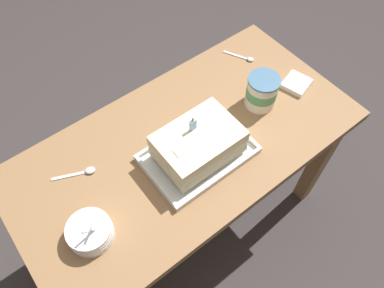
{
  "coord_description": "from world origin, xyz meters",
  "views": [
    {
      "loc": [
        -0.42,
        -0.57,
        1.75
      ],
      "look_at": [
        0.0,
        -0.03,
        0.72
      ],
      "focal_mm": 34.7,
      "sensor_mm": 36.0,
      "label": 1
    }
  ],
  "objects_px": {
    "bowl_stack": "(90,232)",
    "foil_tray": "(198,154)",
    "birthday_cake": "(199,143)",
    "napkin_pile": "(296,84)",
    "serving_spoon_near_tray": "(85,172)",
    "ice_cream_tub": "(262,91)",
    "serving_spoon_by_bowls": "(246,58)"
  },
  "relations": [
    {
      "from": "birthday_cake",
      "to": "napkin_pile",
      "type": "height_order",
      "value": "birthday_cake"
    },
    {
      "from": "foil_tray",
      "to": "bowl_stack",
      "type": "xyz_separation_m",
      "value": [
        -0.42,
        -0.02,
        0.02
      ]
    },
    {
      "from": "foil_tray",
      "to": "ice_cream_tub",
      "type": "height_order",
      "value": "ice_cream_tub"
    },
    {
      "from": "bowl_stack",
      "to": "napkin_pile",
      "type": "height_order",
      "value": "bowl_stack"
    },
    {
      "from": "bowl_stack",
      "to": "napkin_pile",
      "type": "distance_m",
      "value": 0.91
    },
    {
      "from": "birthday_cake",
      "to": "serving_spoon_near_tray",
      "type": "height_order",
      "value": "birthday_cake"
    },
    {
      "from": "birthday_cake",
      "to": "ice_cream_tub",
      "type": "height_order",
      "value": "birthday_cake"
    },
    {
      "from": "napkin_pile",
      "to": "ice_cream_tub",
      "type": "bearing_deg",
      "value": 172.46
    },
    {
      "from": "birthday_cake",
      "to": "serving_spoon_near_tray",
      "type": "bearing_deg",
      "value": 152.09
    },
    {
      "from": "bowl_stack",
      "to": "foil_tray",
      "type": "bearing_deg",
      "value": 3.36
    },
    {
      "from": "bowl_stack",
      "to": "serving_spoon_by_bowls",
      "type": "height_order",
      "value": "bowl_stack"
    },
    {
      "from": "birthday_cake",
      "to": "napkin_pile",
      "type": "relative_size",
      "value": 2.24
    },
    {
      "from": "foil_tray",
      "to": "bowl_stack",
      "type": "distance_m",
      "value": 0.42
    },
    {
      "from": "ice_cream_tub",
      "to": "napkin_pile",
      "type": "relative_size",
      "value": 1.07
    },
    {
      "from": "ice_cream_tub",
      "to": "serving_spoon_near_tray",
      "type": "bearing_deg",
      "value": 168.28
    },
    {
      "from": "foil_tray",
      "to": "napkin_pile",
      "type": "xyz_separation_m",
      "value": [
        0.49,
        0.02,
        0.0
      ]
    },
    {
      "from": "bowl_stack",
      "to": "napkin_pile",
      "type": "xyz_separation_m",
      "value": [
        0.91,
        0.04,
        -0.02
      ]
    },
    {
      "from": "ice_cream_tub",
      "to": "birthday_cake",
      "type": "bearing_deg",
      "value": -172.81
    },
    {
      "from": "serving_spoon_by_bowls",
      "to": "bowl_stack",
      "type": "bearing_deg",
      "value": -162.7
    },
    {
      "from": "foil_tray",
      "to": "napkin_pile",
      "type": "relative_size",
      "value": 3.03
    },
    {
      "from": "ice_cream_tub",
      "to": "serving_spoon_near_tray",
      "type": "relative_size",
      "value": 0.91
    },
    {
      "from": "ice_cream_tub",
      "to": "serving_spoon_by_bowls",
      "type": "height_order",
      "value": "ice_cream_tub"
    },
    {
      "from": "serving_spoon_by_bowls",
      "to": "napkin_pile",
      "type": "xyz_separation_m",
      "value": [
        0.06,
        -0.22,
        0.01
      ]
    },
    {
      "from": "birthday_cake",
      "to": "serving_spoon_by_bowls",
      "type": "xyz_separation_m",
      "value": [
        0.44,
        0.24,
        -0.07
      ]
    },
    {
      "from": "birthday_cake",
      "to": "serving_spoon_near_tray",
      "type": "xyz_separation_m",
      "value": [
        -0.33,
        0.18,
        -0.07
      ]
    },
    {
      "from": "foil_tray",
      "to": "serving_spoon_by_bowls",
      "type": "xyz_separation_m",
      "value": [
        0.44,
        0.24,
        -0.0
      ]
    },
    {
      "from": "serving_spoon_near_tray",
      "to": "napkin_pile",
      "type": "bearing_deg",
      "value": -10.85
    },
    {
      "from": "foil_tray",
      "to": "serving_spoon_near_tray",
      "type": "bearing_deg",
      "value": 152.09
    },
    {
      "from": "birthday_cake",
      "to": "bowl_stack",
      "type": "relative_size",
      "value": 1.96
    },
    {
      "from": "napkin_pile",
      "to": "birthday_cake",
      "type": "bearing_deg",
      "value": -177.96
    },
    {
      "from": "bowl_stack",
      "to": "ice_cream_tub",
      "type": "height_order",
      "value": "ice_cream_tub"
    },
    {
      "from": "birthday_cake",
      "to": "napkin_pile",
      "type": "bearing_deg",
      "value": 2.04
    }
  ]
}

